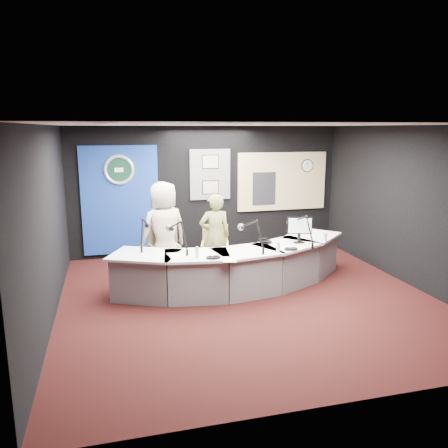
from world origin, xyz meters
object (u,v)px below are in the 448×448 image
object	(u,v)px
broadcast_desk	(236,267)
person_man	(164,231)
armchair_left	(165,254)
person_woman	(215,236)
armchair_right	(215,253)

from	to	relation	value
broadcast_desk	person_man	bearing A→B (deg)	145.44
armchair_left	person_man	world-z (taller)	person_man
person_man	broadcast_desk	bearing A→B (deg)	125.58
broadcast_desk	armchair_left	size ratio (longest dim) A/B	4.80
armchair_left	person_woman	bearing A→B (deg)	-17.52
armchair_left	person_man	bearing A→B (deg)	0.00
armchair_left	armchair_right	xyz separation A→B (m)	(0.92, -0.13, 0.00)
person_man	person_woman	bearing A→B (deg)	152.38
armchair_right	person_man	distance (m)	1.03
armchair_right	armchair_left	bearing A→B (deg)	-172.76
armchair_right	person_man	world-z (taller)	person_man
armchair_left	person_man	size ratio (longest dim) A/B	0.52
broadcast_desk	person_man	world-z (taller)	person_man
armchair_left	broadcast_desk	bearing A→B (deg)	-44.32
broadcast_desk	armchair_left	xyz separation A→B (m)	(-1.14, 0.79, 0.09)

